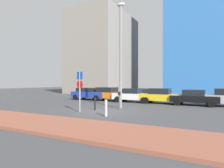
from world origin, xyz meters
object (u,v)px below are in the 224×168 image
Objects in this scene: traffic_bollard_mid at (106,108)px; street_lamp at (121,48)px; parked_car_yellow at (163,96)px; parking_sign_post at (80,86)px; parking_meter at (119,98)px; parked_car_orange at (109,94)px; parked_car_black at (194,97)px; parked_car_white at (133,95)px; parked_car_blue at (89,93)px; traffic_bollard_near at (95,104)px.

street_lamp is at bearing 101.76° from traffic_bollard_mid.
parked_car_yellow is 1.57× the size of parking_sign_post.
parked_car_orange is at bearing 124.32° from parking_meter.
parked_car_orange is 9.19m from parked_car_black.
street_lamp is at bearing -79.29° from parked_car_white.
parked_car_yellow is (8.96, -0.22, -0.01)m from parked_car_blue.
traffic_bollard_near is at bearing -116.54° from parked_car_yellow.
parked_car_black is (11.93, -0.52, -0.04)m from parked_car_blue.
street_lamp is at bearing 56.18° from traffic_bollard_near.
traffic_bollard_mid reaches higher than traffic_bollard_near.
parking_sign_post is at bearing -115.16° from parked_car_yellow.
parked_car_orange is 6.20m from parked_car_yellow.
parked_car_yellow reaches higher than parking_meter.
street_lamp is at bearing 62.40° from parking_sign_post.
parked_car_orange is 8.96m from parking_sign_post.
parked_car_yellow reaches higher than traffic_bollard_near.
parked_car_black is at bearing 49.48° from parking_sign_post.
parking_meter is (-2.01, -5.92, 0.13)m from parked_car_yellow.
parked_car_blue is at bearing 177.52° from parked_car_black.
parked_car_black is at bearing -5.80° from parked_car_yellow.
parked_car_black is 7.51m from parking_meter.
parked_car_yellow is 7.00m from street_lamp.
parked_car_orange is 4.37× the size of traffic_bollard_mid.
street_lamp is (6.72, -5.35, 4.19)m from parked_car_blue.
parked_car_yellow is at bearing -1.93° from parked_car_orange.
parked_car_white reaches higher than parked_car_black.
parked_car_blue is 4.47× the size of traffic_bollard_mid.
parked_car_blue is at bearing 177.61° from parked_car_white.
parking_meter is 1.94m from traffic_bollard_near.
parked_car_blue is 11.99m from traffic_bollard_mid.
street_lamp is 6.02m from traffic_bollard_mid.
parking_meter is 4.15m from street_lamp.
parked_car_black is at bearing 48.36° from parking_meter.
parked_car_yellow is at bearing 64.84° from parking_sign_post.
parking_sign_post is 1.96m from traffic_bollard_near.
street_lamp reaches higher than parked_car_blue.
traffic_bollard_mid is (1.79, -9.08, -0.23)m from parked_car_white.
parked_car_orange reaches higher than traffic_bollard_mid.
parking_sign_post is 3.28m from parking_meter.
parked_car_orange is 1.08× the size of parked_car_black.
traffic_bollard_mid is (4.78, -9.31, -0.28)m from parked_car_orange.
parked_car_orange is 7.85m from street_lamp.
parking_meter is (1.93, 2.49, -0.93)m from parking_sign_post.
street_lamp reaches higher than traffic_bollard_mid.
parked_car_white is 3.21m from parked_car_yellow.
parked_car_orange is 1.56× the size of parking_sign_post.
parked_car_blue is 11.95m from parked_car_black.
traffic_bollard_mid is (0.60, -3.19, -0.38)m from parking_meter.
street_lamp is at bearing -137.17° from parked_car_black.
parking_meter is 1.46× the size of traffic_bollard_near.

